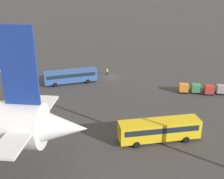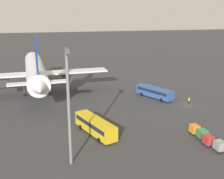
{
  "view_description": "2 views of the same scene",
  "coord_description": "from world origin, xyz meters",
  "views": [
    {
      "loc": [
        -10.46,
        66.52,
        24.21
      ],
      "look_at": [
        -3.27,
        19.9,
        4.8
      ],
      "focal_mm": 45.0,
      "sensor_mm": 36.0,
      "label": 1
    },
    {
      "loc": [
        -65.62,
        38.26,
        24.9
      ],
      "look_at": [
        4.25,
        20.1,
        4.83
      ],
      "focal_mm": 45.0,
      "sensor_mm": 36.0,
      "label": 2
    }
  ],
  "objects": [
    {
      "name": "cargo_cart_grey",
      "position": [
        -25.28,
        7.37,
        1.19
      ],
      "size": [
        2.07,
        1.77,
        2.06
      ],
      "rotation": [
        0.0,
        0.0,
        0.04
      ],
      "color": "#38383D",
      "rests_on": "ground"
    },
    {
      "name": "cargo_cart_red",
      "position": [
        -22.63,
        8.01,
        1.19
      ],
      "size": [
        2.07,
        1.77,
        2.06
      ],
      "rotation": [
        0.0,
        0.0,
        0.04
      ],
      "color": "#38383D",
      "rests_on": "ground"
    },
    {
      "name": "cargo_cart_orange",
      "position": [
        -17.32,
        7.84,
        1.19
      ],
      "size": [
        2.07,
        1.77,
        2.06
      ],
      "rotation": [
        0.0,
        0.0,
        0.04
      ],
      "color": "#38383D",
      "rests_on": "ground"
    },
    {
      "name": "ground_plane",
      "position": [
        0.0,
        0.0,
        0.0
      ],
      "size": [
        600.0,
        600.0,
        0.0
      ],
      "primitive_type": "plane",
      "color": "#38383A"
    },
    {
      "name": "worker_person",
      "position": [
        1.28,
        -1.39,
        0.87
      ],
      "size": [
        0.38,
        0.38,
        1.74
      ],
      "color": "#1E1E2D",
      "rests_on": "ground"
    },
    {
      "name": "cargo_cart_green",
      "position": [
        -19.97,
        7.59,
        1.19
      ],
      "size": [
        2.07,
        1.77,
        2.06
      ],
      "rotation": [
        0.0,
        0.0,
        0.04
      ],
      "color": "#38383D",
      "rests_on": "ground"
    },
    {
      "name": "shuttle_bus_near",
      "position": [
        8.89,
        5.81,
        1.91
      ],
      "size": [
        12.44,
        7.98,
        3.17
      ],
      "rotation": [
        0.0,
        0.0,
        0.45
      ],
      "color": "#2D5199",
      "rests_on": "ground"
    },
    {
      "name": "shuttle_bus_far",
      "position": [
        -11.95,
        27.95,
        2.01
      ],
      "size": [
        12.97,
        6.87,
        3.37
      ],
      "rotation": [
        0.0,
        0.0,
        0.33
      ],
      "color": "gold",
      "rests_on": "ground"
    }
  ]
}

